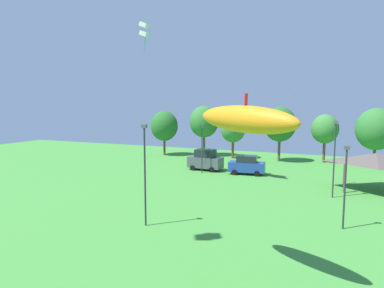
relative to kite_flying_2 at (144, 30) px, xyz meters
name	(u,v)px	position (x,y,z in m)	size (l,w,h in m)	color
kite_flying_2	(144,30)	(0.00, 0.00, 0.00)	(1.00, 0.90, 3.48)	white
kite_flying_3	(245,119)	(16.05, -17.98, -8.69)	(5.62, 3.72, 1.86)	orange
parked_car_leftmost	(205,160)	(4.79, 6.08, -14.90)	(4.30, 2.32, 2.58)	#4C5156
parked_car_second_from_left	(247,165)	(10.17, 5.57, -15.05)	(4.30, 2.30, 2.22)	#234299
park_pavilion	(376,159)	(23.16, 2.83, -13.07)	(6.75, 4.89, 3.60)	brown
light_post_0	(334,155)	(19.60, -1.24, -12.40)	(0.36, 0.20, 6.69)	#2D2D33
light_post_1	(345,182)	(20.42, -9.15, -13.02)	(0.36, 0.20, 5.49)	#2D2D33
light_post_2	(145,170)	(8.22, -13.79, -12.33)	(0.36, 0.20, 6.83)	#2D2D33
light_post_3	(202,146)	(5.07, 4.23, -12.96)	(0.36, 0.20, 5.60)	#2D2D33
treeline_tree_0	(164,126)	(-5.87, 15.31, -11.47)	(4.35, 4.35, 7.08)	brown
treeline_tree_1	(204,122)	(0.22, 17.22, -10.76)	(4.55, 4.55, 7.92)	brown
treeline_tree_2	(233,129)	(5.21, 16.39, -11.74)	(3.67, 3.67, 6.45)	brown
treeline_tree_3	(280,124)	(12.06, 16.45, -10.85)	(4.52, 4.52, 7.80)	brown
treeline_tree_4	(325,129)	(18.01, 17.99, -11.46)	(3.70, 3.70, 6.75)	brown
treeline_tree_5	(376,129)	(24.14, 16.38, -11.19)	(4.91, 4.91, 7.67)	brown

